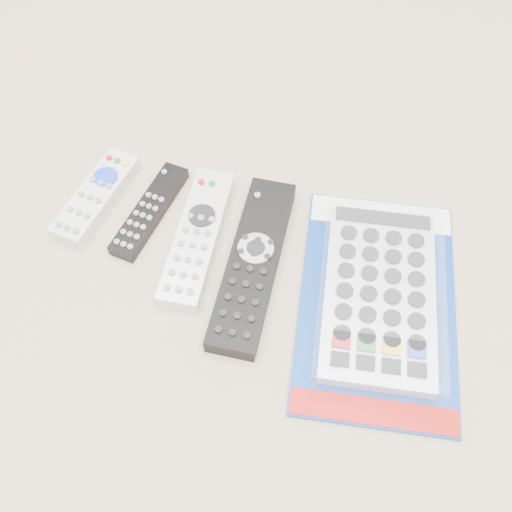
% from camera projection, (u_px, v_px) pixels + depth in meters
% --- Properties ---
extents(remote_small_grey, '(0.07, 0.17, 0.02)m').
position_uv_depth(remote_small_grey, '(96.00, 197.00, 0.79)').
color(remote_small_grey, silver).
rests_on(remote_small_grey, ground).
extents(remote_slim_black, '(0.06, 0.17, 0.02)m').
position_uv_depth(remote_slim_black, '(150.00, 211.00, 0.78)').
color(remote_slim_black, black).
rests_on(remote_slim_black, ground).
extents(remote_silver_dvd, '(0.07, 0.22, 0.02)m').
position_uv_depth(remote_silver_dvd, '(197.00, 237.00, 0.75)').
color(remote_silver_dvd, silver).
rests_on(remote_silver_dvd, ground).
extents(remote_large_black, '(0.07, 0.26, 0.03)m').
position_uv_depth(remote_large_black, '(253.00, 263.00, 0.73)').
color(remote_large_black, black).
rests_on(remote_large_black, ground).
extents(jumbo_remote_packaged, '(0.23, 0.34, 0.04)m').
position_uv_depth(jumbo_remote_packaged, '(380.00, 293.00, 0.70)').
color(jumbo_remote_packaged, navy).
rests_on(jumbo_remote_packaged, ground).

